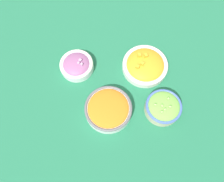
% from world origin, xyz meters
% --- Properties ---
extents(ground_plane, '(3.00, 3.00, 0.00)m').
position_xyz_m(ground_plane, '(0.00, 0.00, 0.00)').
color(ground_plane, '#23704C').
extents(bowl_carrots, '(0.20, 0.20, 0.06)m').
position_xyz_m(bowl_carrots, '(-0.02, -0.08, 0.03)').
color(bowl_carrots, white).
rests_on(bowl_carrots, ground_plane).
extents(bowl_lettuce, '(0.15, 0.15, 0.08)m').
position_xyz_m(bowl_lettuce, '(0.21, -0.09, 0.04)').
color(bowl_lettuce, beige).
rests_on(bowl_lettuce, ground_plane).
extents(bowl_squash, '(0.21, 0.21, 0.07)m').
position_xyz_m(bowl_squash, '(0.16, 0.12, 0.03)').
color(bowl_squash, silver).
rests_on(bowl_squash, ground_plane).
extents(bowl_red_onion, '(0.15, 0.15, 0.07)m').
position_xyz_m(bowl_red_onion, '(-0.15, 0.14, 0.03)').
color(bowl_red_onion, white).
rests_on(bowl_red_onion, ground_plane).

